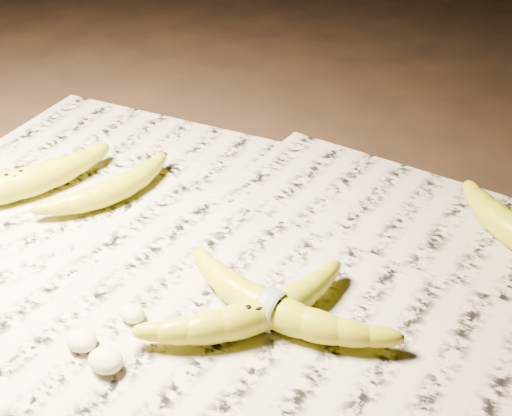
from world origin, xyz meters
The scene contains 10 objects.
ground centered at (0.00, 0.00, 0.00)m, with size 3.00×3.00×0.00m, color black.
newspaper_patch centered at (0.02, -0.04, 0.00)m, with size 0.90×0.70×0.01m, color #B1AB98.
banana_left_a centered at (-0.28, -0.04, 0.03)m, with size 0.23×0.06×0.04m, color #B6B817, non-canonical shape.
banana_left_b centered at (-0.17, 0.02, 0.02)m, with size 0.17×0.05×0.03m, color #B6B817, non-canonical shape.
banana_center centered at (0.10, -0.08, 0.03)m, with size 0.20×0.06×0.04m, color #B6B817, non-canonical shape.
banana_taped centered at (0.11, -0.07, 0.03)m, with size 0.21×0.06×0.04m, color #B6B817, non-canonical shape.
measuring_tape centered at (0.11, -0.07, 0.03)m, with size 0.05×0.05×0.00m, color white.
flesh_chunk_a centered at (-0.03, -0.19, 0.02)m, with size 0.03×0.03×0.02m, color beige.
flesh_chunk_b centered at (0.01, -0.20, 0.02)m, with size 0.03×0.03×0.02m, color beige.
flesh_chunk_c centered at (-0.01, -0.14, 0.02)m, with size 0.03×0.02×0.02m, color beige.
Camera 1 is at (0.37, -0.52, 0.50)m, focal length 50.00 mm.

